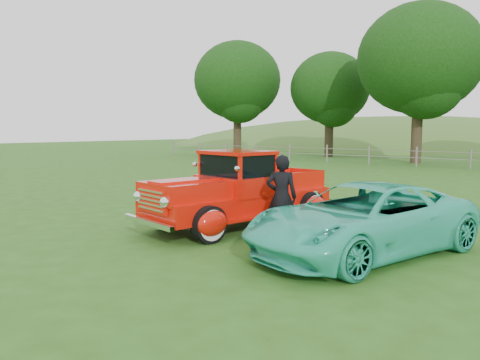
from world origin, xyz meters
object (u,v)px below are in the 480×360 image
Objects in this scene: tree_far_west at (237,81)px; teal_sedan at (363,219)px; man at (281,197)px; tree_mid_west at (330,88)px; red_pickup at (239,193)px; tree_near_west at (420,59)px.

tree_far_west is 2.13× the size of teal_sedan.
tree_far_west is 32.73m from man.
tree_mid_west is 28.97m from red_pickup.
tree_near_west is 2.24× the size of teal_sedan.
tree_mid_west reaches higher than teal_sedan.
man is at bearing -78.50° from tree_near_west.
tree_mid_west is at bearing 124.28° from red_pickup.
red_pickup reaches higher than teal_sedan.
red_pickup is (11.37, -26.22, -4.75)m from tree_mid_west.
tree_mid_west is 30.90m from teal_sedan.
teal_sedan is (22.65, -24.76, -5.84)m from tree_far_west.
tree_mid_west is at bearing -92.12° from man.
teal_sedan is 2.66× the size of man.
teal_sedan is 1.86m from man.
tree_far_west is at bearing 139.49° from red_pickup.
red_pickup is at bearing -81.74° from tree_near_west.
teal_sedan is at bearing 148.35° from man.
tree_near_west is at bearing 122.15° from teal_sedan.
tree_near_west reaches higher than tree_far_west.
tree_near_west reaches higher than man.
red_pickup is at bearing -172.75° from teal_sedan.
tree_near_west is at bearing 109.10° from red_pickup.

